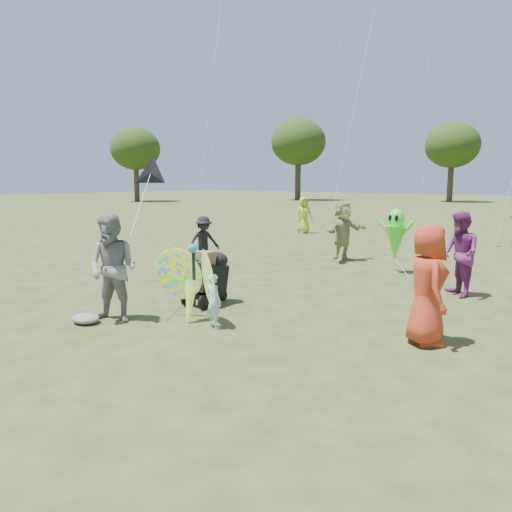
# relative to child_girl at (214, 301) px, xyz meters

# --- Properties ---
(ground) EXTENTS (160.00, 160.00, 0.00)m
(ground) POSITION_rel_child_girl_xyz_m (0.17, -0.35, -0.47)
(ground) COLOR #51592B
(ground) RESTS_ON ground
(child_girl) EXTENTS (0.38, 0.28, 0.94)m
(child_girl) POSITION_rel_child_girl_xyz_m (0.00, 0.00, 0.00)
(child_girl) COLOR #ABD7F2
(child_girl) RESTS_ON ground
(adult_man) EXTENTS (1.14, 1.03, 1.91)m
(adult_man) POSITION_rel_child_girl_xyz_m (-1.64, -0.85, 0.49)
(adult_man) COLOR gray
(adult_man) RESTS_ON ground
(grey_bag) EXTENTS (0.53, 0.44, 0.17)m
(grey_bag) POSITION_rel_child_girl_xyz_m (-1.93, -1.25, -0.38)
(grey_bag) COLOR gray
(grey_bag) RESTS_ON ground
(crowd_a) EXTENTS (1.03, 1.07, 1.85)m
(crowd_a) POSITION_rel_child_girl_xyz_m (3.06, 1.50, 0.46)
(crowd_a) COLOR #B1351C
(crowd_a) RESTS_ON ground
(crowd_b) EXTENTS (0.85, 1.07, 1.45)m
(crowd_b) POSITION_rel_child_girl_xyz_m (-4.56, 4.19, 0.26)
(crowd_b) COLOR black
(crowd_b) RESTS_ON ground
(crowd_d) EXTENTS (0.82, 1.79, 1.86)m
(crowd_d) POSITION_rel_child_girl_xyz_m (-1.94, 7.60, 0.46)
(crowd_d) COLOR tan
(crowd_d) RESTS_ON ground
(crowd_e) EXTENTS (1.12, 1.13, 1.84)m
(crowd_e) POSITION_rel_child_girl_xyz_m (2.39, 5.05, 0.45)
(crowd_e) COLOR #712566
(crowd_e) RESTS_ON ground
(crowd_g) EXTENTS (0.93, 1.00, 1.71)m
(crowd_g) POSITION_rel_child_girl_xyz_m (-7.49, 13.53, 0.39)
(crowd_g) COLOR gold
(crowd_g) RESTS_ON ground
(jogging_stroller) EXTENTS (0.56, 1.08, 1.09)m
(jogging_stroller) POSITION_rel_child_girl_xyz_m (-1.23, 1.11, 0.15)
(jogging_stroller) COLOR black
(jogging_stroller) RESTS_ON ground
(butterfly_kite) EXTENTS (1.74, 0.75, 1.59)m
(butterfly_kite) POSITION_rel_child_girl_xyz_m (-0.60, 0.06, 0.20)
(butterfly_kite) COLOR #FF5528
(butterfly_kite) RESTS_ON ground
(delta_kite_rig) EXTENTS (2.29, 2.25, 1.50)m
(delta_kite_rig) POSITION_rel_child_girl_xyz_m (-3.07, 1.16, 2.15)
(delta_kite_rig) COLOR black
(delta_kite_rig) RESTS_ON ground
(alien_kite) EXTENTS (1.12, 0.69, 1.74)m
(alien_kite) POSITION_rel_child_girl_xyz_m (0.16, 6.74, 0.50)
(alien_kite) COLOR #45EA37
(alien_kite) RESTS_ON ground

